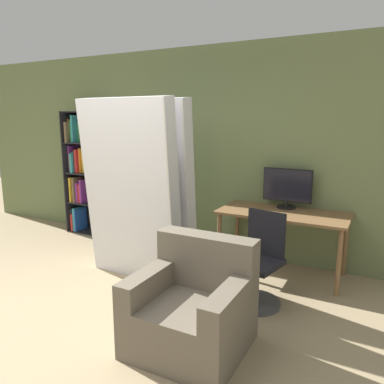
% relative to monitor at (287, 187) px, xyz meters
% --- Properties ---
extents(ground_plane, '(16.00, 16.00, 0.00)m').
position_rel_monitor_xyz_m(ground_plane, '(-1.44, -2.49, -0.99)').
color(ground_plane, '#9E8966').
extents(wall_back, '(8.00, 0.06, 2.70)m').
position_rel_monitor_xyz_m(wall_back, '(-1.44, 0.16, 0.36)').
color(wall_back, '#6B7A4C').
rests_on(wall_back, ground).
extents(desk, '(1.44, 0.70, 0.74)m').
position_rel_monitor_xyz_m(desk, '(0.02, -0.22, -0.33)').
color(desk, brown).
rests_on(desk, ground).
extents(monitor, '(0.58, 0.22, 0.47)m').
position_rel_monitor_xyz_m(monitor, '(0.00, 0.00, 0.00)').
color(monitor, black).
rests_on(monitor, desk).
extents(office_chair, '(0.52, 0.52, 0.90)m').
position_rel_monitor_xyz_m(office_chair, '(-0.00, -1.02, -0.63)').
color(office_chair, '#4C4C51').
rests_on(office_chair, ground).
extents(bookshelf, '(0.77, 0.34, 1.89)m').
position_rel_monitor_xyz_m(bookshelf, '(-3.16, -0.01, -0.05)').
color(bookshelf, black).
rests_on(bookshelf, ground).
extents(mattress_near, '(1.12, 0.38, 2.01)m').
position_rel_monitor_xyz_m(mattress_near, '(-1.44, -1.11, 0.02)').
color(mattress_near, silver).
rests_on(mattress_near, ground).
extents(mattress_far, '(1.12, 0.36, 2.01)m').
position_rel_monitor_xyz_m(mattress_far, '(-1.44, -0.76, 0.02)').
color(mattress_far, silver).
rests_on(mattress_far, ground).
extents(armchair, '(0.85, 0.80, 0.85)m').
position_rel_monitor_xyz_m(armchair, '(-0.23, -1.94, -0.67)').
color(armchair, '#665B4C').
rests_on(armchair, ground).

